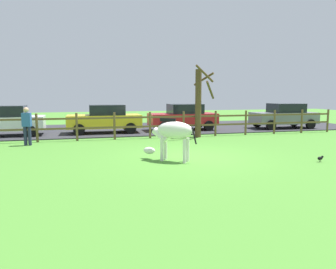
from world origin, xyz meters
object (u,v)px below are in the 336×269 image
Objects in this scene: parked_car_yellow at (105,119)px; visitor_near_fence at (27,124)px; zebra at (172,133)px; parked_car_white at (4,121)px; bare_tree at (199,101)px; crow_on_grass at (320,158)px; parked_car_red at (183,117)px; parked_car_grey at (284,116)px.

parked_car_yellow is 4.80m from visitor_near_fence.
zebra is 0.39× the size of parked_car_white.
bare_tree is at bearing 4.49° from visitor_near_fence.
crow_on_grass is (4.63, -1.37, -0.80)m from zebra.
parked_car_red is at bearing 89.09° from bare_tree.
parked_car_yellow is 4.61m from parked_car_red.
parked_car_grey is 1.01× the size of parked_car_yellow.
parked_car_grey is (4.78, 8.92, 0.72)m from crow_on_grass.
zebra is 8.62m from parked_car_red.
zebra is at bearing -41.64° from visitor_near_fence.
visitor_near_fence reaches higher than parked_car_red.
parked_car_grey and parked_car_white have the same top height.
parked_car_red reaches higher than crow_on_grass.
bare_tree is 0.89× the size of parked_car_white.
visitor_near_fence is at bearing 138.36° from zebra.
parked_car_grey is 6.54m from parked_car_red.
bare_tree is 5.39m from parked_car_yellow.
parked_car_grey is at bearing 19.41° from bare_tree.
parked_car_yellow is at bearing 43.66° from visitor_near_fence.
bare_tree reaches higher than crow_on_grass.
parked_car_red is (4.61, 0.20, 0.00)m from parked_car_yellow.
parked_car_white is 2.48× the size of visitor_near_fence.
parked_car_red is (9.73, 0.29, 0.00)m from parked_car_white.
parked_car_yellow is 0.99× the size of parked_car_white.
parked_car_white is (-16.24, 0.28, 0.00)m from parked_car_grey.
parked_car_white is 9.73m from parked_car_red.
visitor_near_fence is (1.65, -3.22, 0.06)m from parked_car_white.
bare_tree is at bearing 61.52° from zebra.
zebra is 7.45× the size of crow_on_grass.
parked_car_white is (-11.47, 9.21, 0.72)m from crow_on_grass.
parked_car_red is at bearing 23.48° from visitor_near_fence.
bare_tree is 7.03m from parked_car_grey.
parked_car_white is at bearing 131.11° from zebra.
parked_car_grey is at bearing 61.83° from crow_on_grass.
zebra is 0.40× the size of parked_car_yellow.
crow_on_grass is 14.72m from parked_car_white.
parked_car_white is at bearing 141.24° from crow_on_grass.
bare_tree is 16.78× the size of crow_on_grass.
zebra is 0.98× the size of visitor_near_fence.
bare_tree is 8.12m from visitor_near_fence.
parked_car_red is at bearing 1.69° from parked_car_white.
crow_on_grass is 0.05× the size of parked_car_yellow.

